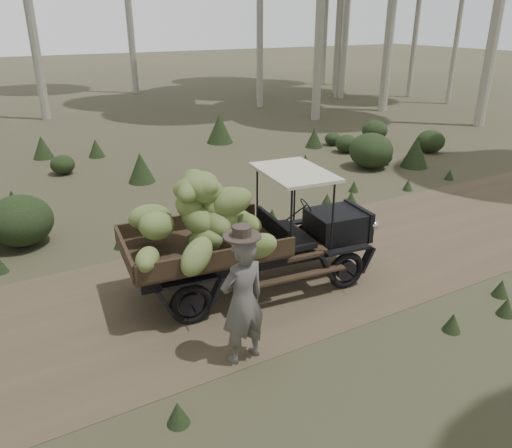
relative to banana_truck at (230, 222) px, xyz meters
name	(u,v)px	position (x,y,z in m)	size (l,w,h in m)	color
ground	(336,258)	(2.34, 0.14, -1.28)	(120.00, 120.00, 0.00)	#473D2B
dirt_track	(336,258)	(2.34, 0.14, -1.28)	(70.00, 4.00, 0.01)	brown
banana_truck	(230,222)	(0.00, 0.00, 0.00)	(4.47, 2.24, 2.20)	black
farmer	(243,300)	(-0.65, -1.65, -0.36)	(0.70, 0.53, 1.95)	#54504C
undergrowth	(257,219)	(1.41, 1.56, -0.78)	(21.20, 20.32, 1.40)	#233319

